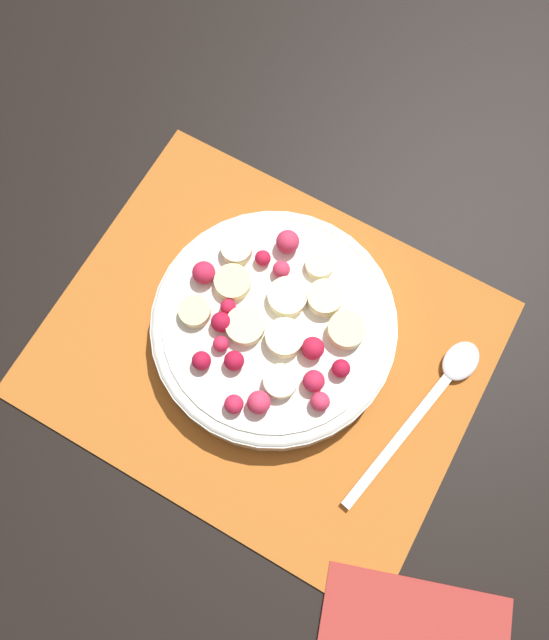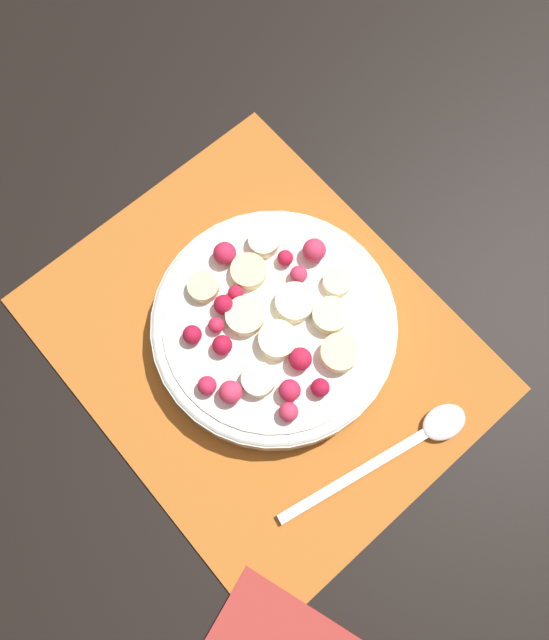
# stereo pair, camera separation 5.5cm
# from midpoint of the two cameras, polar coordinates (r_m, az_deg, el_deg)

# --- Properties ---
(ground_plane) EXTENTS (3.00, 3.00, 0.00)m
(ground_plane) POSITION_cam_midpoint_polar(r_m,az_deg,el_deg) (0.59, -3.53, -3.03)
(ground_plane) COLOR black
(placemat) EXTENTS (0.40, 0.32, 0.01)m
(placemat) POSITION_cam_midpoint_polar(r_m,az_deg,el_deg) (0.59, -3.55, -2.96)
(placemat) COLOR #B26023
(placemat) RESTS_ON ground_plane
(fruit_bowl) EXTENTS (0.23, 0.23, 0.05)m
(fruit_bowl) POSITION_cam_midpoint_polar(r_m,az_deg,el_deg) (0.57, -2.76, -0.97)
(fruit_bowl) COLOR silver
(fruit_bowl) RESTS_ON placemat
(spoon) EXTENTS (0.06, 0.19, 0.01)m
(spoon) POSITION_cam_midpoint_polar(r_m,az_deg,el_deg) (0.59, 12.26, -6.56)
(spoon) COLOR silver
(spoon) RESTS_ON placemat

